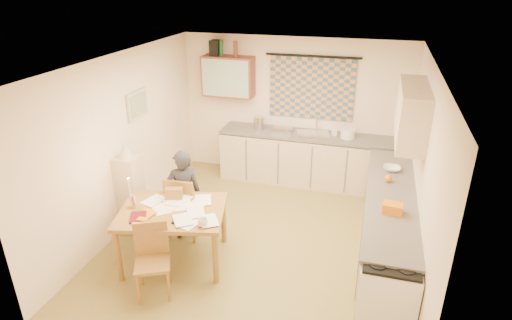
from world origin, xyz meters
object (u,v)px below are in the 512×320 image
(counter_right, at_px, (387,227))
(counter_back, at_px, (314,160))
(dining_table, at_px, (174,235))
(shelf_stand, at_px, (131,194))
(stove, at_px, (386,295))
(chair_far, at_px, (186,217))
(person, at_px, (184,195))

(counter_right, bearing_deg, counter_back, 123.58)
(counter_back, relative_size, counter_right, 1.12)
(counter_back, xyz_separation_m, dining_table, (-1.38, -2.71, -0.07))
(shelf_stand, bearing_deg, stove, -15.77)
(counter_right, relative_size, dining_table, 1.98)
(counter_back, height_order, shelf_stand, shelf_stand)
(chair_far, xyz_separation_m, shelf_stand, (-0.80, -0.06, 0.28))
(chair_far, bearing_deg, person, 114.60)
(dining_table, xyz_separation_m, chair_far, (-0.11, 0.58, -0.09))
(person, bearing_deg, shelf_stand, -29.03)
(stove, relative_size, chair_far, 0.95)
(chair_far, relative_size, shelf_stand, 0.82)
(counter_back, distance_m, stove, 3.43)
(stove, height_order, chair_far, chair_far)
(counter_back, bearing_deg, person, -124.38)
(person, relative_size, shelf_stand, 1.16)
(shelf_stand, bearing_deg, dining_table, -29.52)
(counter_back, distance_m, shelf_stand, 3.18)
(person, bearing_deg, dining_table, 68.91)
(counter_back, distance_m, person, 2.63)
(stove, bearing_deg, counter_right, 90.00)
(person, bearing_deg, counter_right, 154.46)
(person, distance_m, shelf_stand, 0.82)
(dining_table, bearing_deg, counter_right, 4.08)
(stove, distance_m, chair_far, 2.94)
(person, height_order, shelf_stand, person)
(stove, bearing_deg, counter_back, 111.32)
(shelf_stand, bearing_deg, counter_right, 5.13)
(counter_right, relative_size, chair_far, 3.14)
(counter_back, xyz_separation_m, stove, (1.25, -3.20, -0.01))
(chair_far, bearing_deg, counter_right, -176.85)
(counter_back, relative_size, person, 2.50)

